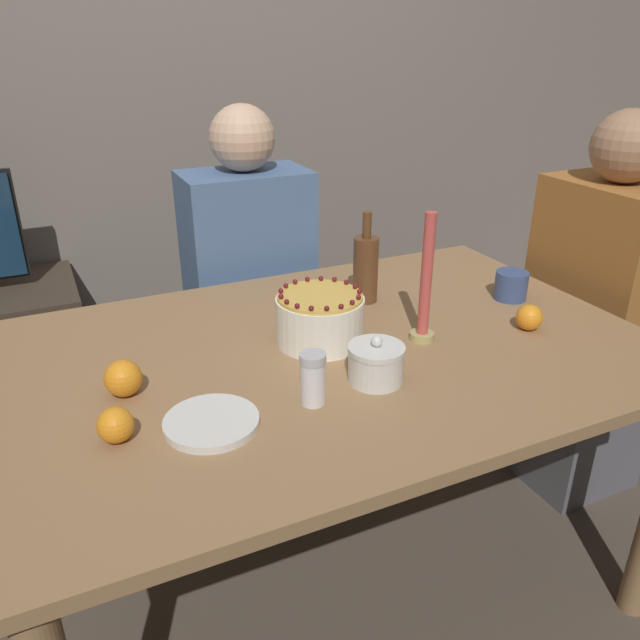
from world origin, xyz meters
TOP-DOWN VIEW (x-y plane):
  - ground_plane at (0.00, 0.00)m, footprint 12.00×12.00m
  - wall_behind at (0.00, 1.40)m, footprint 8.00×0.05m
  - dining_table at (0.00, 0.00)m, footprint 1.49×0.99m
  - cake at (-0.02, 0.04)m, footprint 0.21×0.21m
  - sugar_bowl at (0.01, -0.18)m, footprint 0.12×0.12m
  - sugar_shaker at (-0.14, -0.20)m, footprint 0.05×0.05m
  - plate_stack at (-0.35, -0.19)m, footprint 0.18×0.18m
  - candle at (0.21, -0.06)m, footprint 0.06×0.06m
  - bottle at (0.20, 0.21)m, footprint 0.07×0.07m
  - cup at (0.57, 0.05)m, footprint 0.09×0.09m
  - orange_fruit_0 at (-0.52, -0.17)m, footprint 0.07×0.07m
  - orange_fruit_1 at (0.48, -0.12)m, footprint 0.07×0.07m
  - orange_fruit_2 at (-0.48, -0.01)m, footprint 0.08×0.08m
  - person_man_blue_shirt at (0.03, 0.70)m, footprint 0.40×0.34m
  - person_woman_floral at (0.95, 0.07)m, footprint 0.34×0.40m

SIDE VIEW (x-z plane):
  - ground_plane at x=0.00m, z-range 0.00..0.00m
  - person_man_blue_shirt at x=0.03m, z-range -0.08..1.14m
  - person_woman_floral at x=0.95m, z-range -0.08..1.14m
  - dining_table at x=0.00m, z-range 0.27..1.00m
  - plate_stack at x=-0.35m, z-range 0.73..0.75m
  - orange_fruit_1 at x=0.48m, z-range 0.73..0.80m
  - orange_fruit_0 at x=-0.52m, z-range 0.73..0.80m
  - orange_fruit_2 at x=-0.48m, z-range 0.73..0.81m
  - cup at x=0.57m, z-range 0.73..0.81m
  - sugar_bowl at x=0.01m, z-range 0.72..0.83m
  - sugar_shaker at x=-0.14m, z-range 0.74..0.84m
  - cake at x=-0.02m, z-range 0.73..0.86m
  - bottle at x=0.20m, z-range 0.71..0.95m
  - candle at x=0.21m, z-range 0.71..1.02m
  - wall_behind at x=0.00m, z-range 0.00..2.60m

